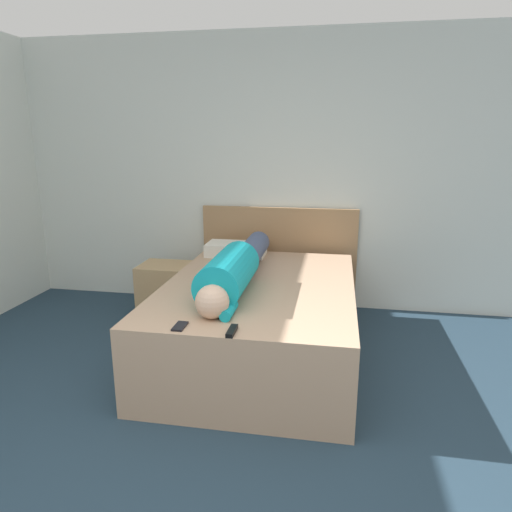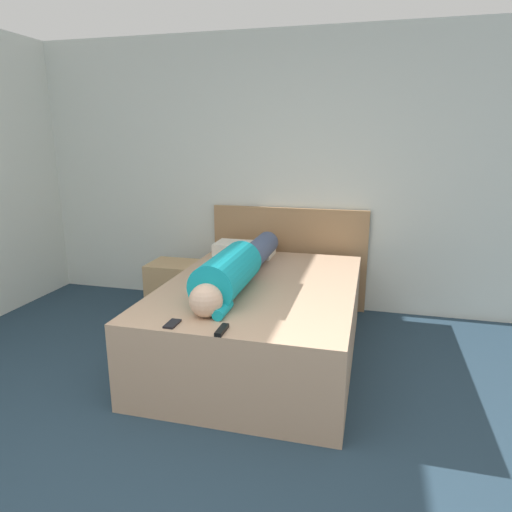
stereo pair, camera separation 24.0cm
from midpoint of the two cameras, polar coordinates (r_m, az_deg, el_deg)
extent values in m
cube|color=silver|center=(4.49, 3.97, 10.13)|extent=(6.06, 0.06, 2.60)
cube|color=tan|center=(3.53, 2.57, -7.96)|extent=(1.40, 1.98, 0.58)
cube|color=#A37A51|center=(4.53, 5.59, -0.21)|extent=(1.52, 0.04, 0.99)
cube|color=tan|center=(4.41, -8.50, -4.02)|extent=(0.47, 0.39, 0.50)
sphere|color=#DBB293|center=(2.78, -3.82, -5.60)|extent=(0.21, 0.21, 0.21)
cylinder|color=#149EAD|center=(3.15, -1.41, -2.20)|extent=(0.30, 0.73, 0.30)
cylinder|color=#47567A|center=(3.91, 1.80, 0.37)|extent=(0.20, 0.87, 0.20)
cylinder|color=#149EAD|center=(2.83, -1.71, -6.74)|extent=(0.07, 0.22, 0.07)
cube|color=silver|center=(4.24, 0.15, 0.87)|extent=(0.54, 0.30, 0.11)
cube|color=black|center=(2.60, -1.63, -9.27)|extent=(0.04, 0.15, 0.02)
cube|color=black|center=(2.72, -7.92, -8.42)|extent=(0.06, 0.13, 0.01)
camera|label=1|loc=(0.12, -87.87, 0.56)|focal=32.00mm
camera|label=2|loc=(0.12, 92.13, -0.56)|focal=32.00mm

